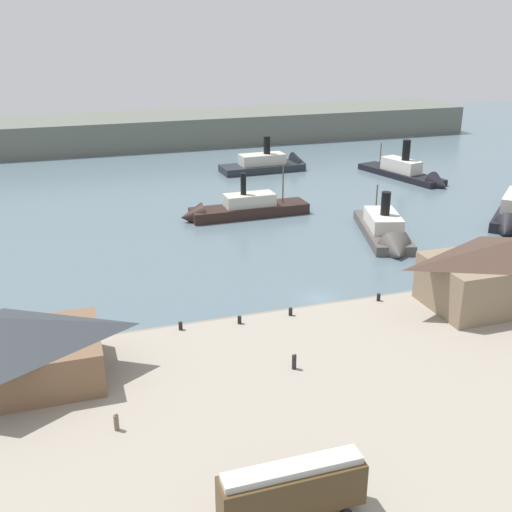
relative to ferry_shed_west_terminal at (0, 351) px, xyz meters
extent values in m
plane|color=slate|center=(36.57, 10.59, -4.70)|extent=(320.00, 320.00, 0.00)
cube|color=#9E9384|center=(36.57, -11.41, -4.10)|extent=(110.00, 36.00, 1.20)
cube|color=gray|center=(36.57, 6.99, -4.20)|extent=(110.00, 0.80, 1.00)
cube|color=brown|center=(0.00, 0.00, -1.34)|extent=(17.82, 10.36, 4.31)
cube|color=#4C381E|center=(19.48, -23.91, -1.02)|extent=(10.04, 2.26, 3.15)
cube|color=beige|center=(19.48, -23.91, 0.80)|extent=(9.64, 1.58, 0.50)
cylinder|color=black|center=(22.99, -22.78, -3.05)|extent=(0.90, 0.18, 0.90)
cylinder|color=#232328|center=(26.69, -5.83, -2.74)|extent=(0.44, 0.44, 1.51)
sphere|color=#CCA889|center=(26.69, -5.83, -1.85)|extent=(0.28, 0.28, 0.28)
cylinder|color=#6B5B4C|center=(9.20, -10.25, -2.77)|extent=(0.42, 0.42, 1.44)
sphere|color=#CCA889|center=(9.20, -10.25, -1.92)|extent=(0.26, 0.26, 0.26)
cylinder|color=black|center=(42.09, 5.55, -3.05)|extent=(0.44, 0.44, 0.90)
cylinder|color=black|center=(24.35, 4.99, -3.05)|extent=(0.44, 0.44, 0.90)
cylinder|color=black|center=(17.78, 5.60, -3.05)|extent=(0.44, 0.44, 0.90)
cylinder|color=black|center=(30.54, 5.16, -3.05)|extent=(0.44, 0.44, 0.90)
cube|color=#514C47|center=(56.05, 29.84, -3.93)|extent=(11.25, 20.27, 1.54)
cone|color=#514C47|center=(53.32, 20.56, -3.93)|extent=(6.20, 4.87, 5.44)
cube|color=silver|center=(56.05, 29.84, -2.02)|extent=(7.08, 10.06, 2.28)
cylinder|color=black|center=(55.85, 29.19, 1.00)|extent=(1.47, 1.47, 3.77)
cylinder|color=brown|center=(57.68, 35.41, -0.37)|extent=(0.24, 0.24, 5.59)
cone|color=black|center=(75.33, 23.69, -3.83)|extent=(6.45, 6.48, 4.98)
cube|color=black|center=(79.55, 64.34, -4.04)|extent=(10.94, 22.90, 1.31)
cone|color=black|center=(82.43, 53.58, -4.04)|extent=(5.69, 5.12, 4.82)
cube|color=silver|center=(79.55, 64.34, -2.02)|extent=(6.03, 9.95, 2.74)
cylinder|color=black|center=(79.84, 63.26, 1.59)|extent=(1.72, 1.72, 4.48)
cylinder|color=brown|center=(77.82, 70.80, -0.75)|extent=(0.24, 0.24, 5.27)
cube|color=black|center=(38.69, 46.99, -3.74)|extent=(21.43, 5.59, 1.90)
cone|color=black|center=(28.03, 46.76, -3.74)|extent=(3.93, 4.70, 4.62)
cube|color=beige|center=(38.69, 46.99, -1.71)|extent=(9.00, 4.02, 2.17)
cylinder|color=black|center=(37.57, 46.96, 1.30)|extent=(1.00, 1.00, 3.86)
cylinder|color=brown|center=(45.09, 47.12, 0.65)|extent=(0.24, 0.24, 6.90)
cube|color=#23282D|center=(51.85, 79.26, -3.88)|extent=(19.46, 7.61, 1.64)
cone|color=#23282D|center=(61.45, 79.65, -3.88)|extent=(3.70, 6.29, 6.16)
cube|color=beige|center=(51.85, 79.26, -1.86)|extent=(10.48, 4.85, 2.40)
cylinder|color=black|center=(53.05, 79.31, 1.37)|extent=(1.55, 1.55, 4.05)
cube|color=#60665B|center=(36.57, 120.59, -0.70)|extent=(180.00, 24.00, 8.00)
camera|label=1|loc=(7.04, -54.41, 28.45)|focal=43.31mm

